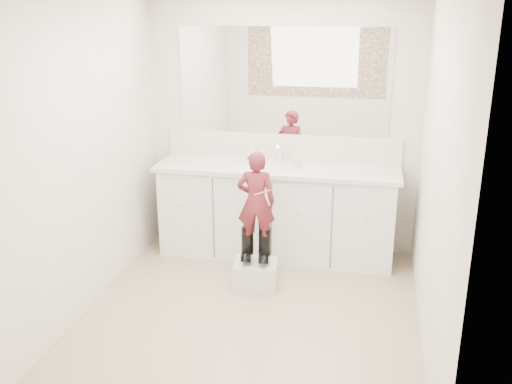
# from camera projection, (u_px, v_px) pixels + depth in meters

# --- Properties ---
(floor) EXTENTS (3.00, 3.00, 0.00)m
(floor) POSITION_uv_depth(u_px,v_px,m) (249.00, 317.00, 4.46)
(floor) COLOR #8E805D
(floor) RESTS_ON ground
(wall_back) EXTENTS (2.60, 0.00, 2.60)m
(wall_back) POSITION_uv_depth(u_px,v_px,m) (282.00, 128.00, 5.48)
(wall_back) COLOR beige
(wall_back) RESTS_ON floor
(wall_front) EXTENTS (2.60, 0.00, 2.60)m
(wall_front) POSITION_uv_depth(u_px,v_px,m) (179.00, 255.00, 2.69)
(wall_front) COLOR beige
(wall_front) RESTS_ON floor
(wall_left) EXTENTS (0.00, 3.00, 3.00)m
(wall_left) POSITION_uv_depth(u_px,v_px,m) (82.00, 160.00, 4.34)
(wall_left) COLOR beige
(wall_left) RESTS_ON floor
(wall_right) EXTENTS (0.00, 3.00, 3.00)m
(wall_right) POSITION_uv_depth(u_px,v_px,m) (437.00, 180.00, 3.83)
(wall_right) COLOR beige
(wall_right) RESTS_ON floor
(vanity_cabinet) EXTENTS (2.20, 0.55, 0.85)m
(vanity_cabinet) POSITION_uv_depth(u_px,v_px,m) (277.00, 213.00, 5.47)
(vanity_cabinet) COLOR silver
(vanity_cabinet) RESTS_ON floor
(countertop) EXTENTS (2.28, 0.58, 0.04)m
(countertop) POSITION_uv_depth(u_px,v_px,m) (277.00, 169.00, 5.31)
(countertop) COLOR beige
(countertop) RESTS_ON vanity_cabinet
(backsplash) EXTENTS (2.28, 0.03, 0.25)m
(backsplash) POSITION_uv_depth(u_px,v_px,m) (282.00, 147.00, 5.52)
(backsplash) COLOR beige
(backsplash) RESTS_ON countertop
(mirror) EXTENTS (2.00, 0.02, 1.00)m
(mirror) POSITION_uv_depth(u_px,v_px,m) (283.00, 82.00, 5.33)
(mirror) COLOR white
(mirror) RESTS_ON wall_back
(dot_panel) EXTENTS (2.00, 0.01, 1.20)m
(dot_panel) POSITION_uv_depth(u_px,v_px,m) (176.00, 162.00, 2.56)
(dot_panel) COLOR #472819
(dot_panel) RESTS_ON wall_front
(faucet) EXTENTS (0.08, 0.08, 0.10)m
(faucet) POSITION_uv_depth(u_px,v_px,m) (280.00, 157.00, 5.45)
(faucet) COLOR silver
(faucet) RESTS_ON countertop
(cup) EXTENTS (0.12, 0.12, 0.08)m
(cup) POSITION_uv_depth(u_px,v_px,m) (296.00, 162.00, 5.30)
(cup) COLOR beige
(cup) RESTS_ON countertop
(soap_bottle) EXTENTS (0.09, 0.09, 0.17)m
(soap_bottle) POSITION_uv_depth(u_px,v_px,m) (253.00, 155.00, 5.41)
(soap_bottle) COLOR silver
(soap_bottle) RESTS_ON countertop
(step_stool) EXTENTS (0.39, 0.34, 0.23)m
(step_stool) POSITION_uv_depth(u_px,v_px,m) (256.00, 274.00, 4.92)
(step_stool) COLOR silver
(step_stool) RESTS_ON floor
(boot_left) EXTENTS (0.13, 0.21, 0.30)m
(boot_left) POSITION_uv_depth(u_px,v_px,m) (247.00, 244.00, 4.87)
(boot_left) COLOR black
(boot_left) RESTS_ON step_stool
(boot_right) EXTENTS (0.13, 0.21, 0.30)m
(boot_right) POSITION_uv_depth(u_px,v_px,m) (265.00, 245.00, 4.84)
(boot_right) COLOR black
(boot_right) RESTS_ON step_stool
(toddler) EXTENTS (0.34, 0.24, 0.87)m
(toddler) POSITION_uv_depth(u_px,v_px,m) (256.00, 202.00, 4.73)
(toddler) COLOR #9A2F34
(toddler) RESTS_ON step_stool
(toothbrush) EXTENTS (0.14, 0.03, 0.06)m
(toothbrush) POSITION_uv_depth(u_px,v_px,m) (262.00, 192.00, 4.61)
(toothbrush) COLOR #E05794
(toothbrush) RESTS_ON toddler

